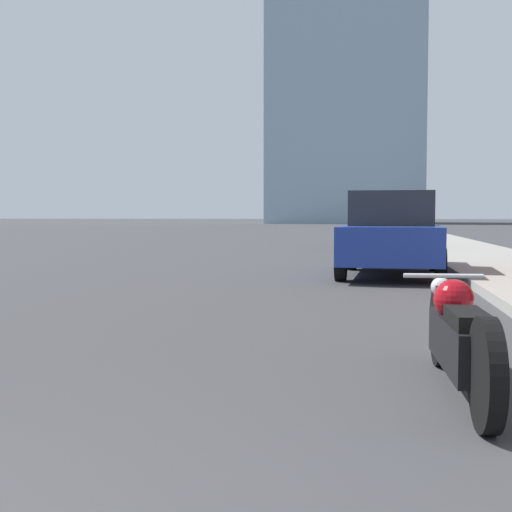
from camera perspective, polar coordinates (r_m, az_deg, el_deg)
sidewalk at (r=41.69m, az=13.01°, el=1.67°), size 2.87×240.00×0.15m
motorcycle at (r=5.12m, az=15.92°, el=-6.23°), size 0.62×2.46×0.76m
parked_car_blue at (r=14.51m, az=10.80°, el=1.72°), size 2.16×4.61×1.68m
parked_car_green at (r=25.36m, az=10.10°, el=2.49°), size 2.25×4.09×1.77m
parked_car_yellow at (r=37.53m, az=9.39°, el=2.75°), size 1.87×4.17×1.76m
parked_car_white at (r=49.06m, az=9.47°, el=2.83°), size 2.06×4.01×1.68m
parked_car_black at (r=61.15m, az=8.99°, el=2.93°), size 2.18×4.15×1.67m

